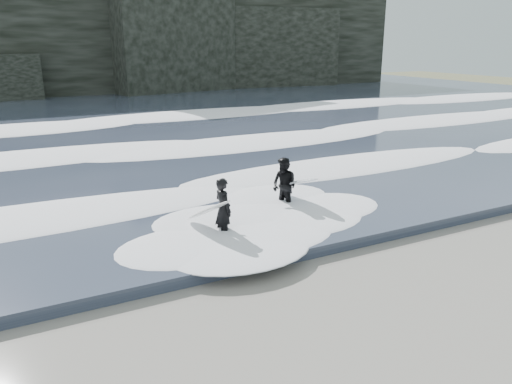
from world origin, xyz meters
The scene contains 8 objects.
ground centered at (0.00, 0.00, 0.00)m, with size 120.00×120.00×0.00m, color olive.
sea centered at (0.00, 29.00, 0.15)m, with size 90.00×52.00×0.30m, color #2D3547.
headland centered at (0.00, 46.00, 5.00)m, with size 70.00×9.00×10.00m, color black.
foam_near centered at (0.00, 9.00, 0.40)m, with size 60.00×3.20×0.20m, color white.
foam_mid centered at (0.00, 16.00, 0.42)m, with size 60.00×4.00×0.24m, color white.
foam_far centered at (0.00, 25.00, 0.45)m, with size 60.00×4.80×0.30m, color white.
surfer_left centered at (-2.04, 5.12, 0.86)m, with size 1.12×1.83×1.70m.
surfer_right centered at (0.60, 6.25, 0.87)m, with size 1.22×2.07×1.72m.
Camera 1 is at (-6.87, -6.15, 5.05)m, focal length 35.00 mm.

